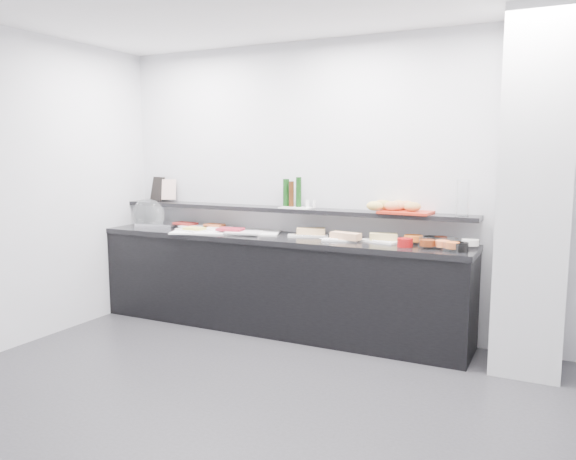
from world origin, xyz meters
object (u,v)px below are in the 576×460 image
at_px(framed_print, 157,189).
at_px(cloche_base, 160,225).
at_px(bread_tray, 406,212).
at_px(carafe, 463,198).
at_px(sandwich_plate_mid, 340,240).
at_px(condiment_tray, 297,208).

bearing_deg(framed_print, cloche_base, -29.46).
xyz_separation_m(cloche_base, bread_tray, (2.57, 0.14, 0.24)).
distance_m(framed_print, bread_tray, 2.75).
bearing_deg(carafe, sandwich_plate_mid, -170.06).
bearing_deg(sandwich_plate_mid, condiment_tray, 150.09).
bearing_deg(sandwich_plate_mid, carafe, -1.94).
xyz_separation_m(cloche_base, sandwich_plate_mid, (2.04, -0.05, -0.01)).
relative_size(sandwich_plate_mid, framed_print, 1.20).
bearing_deg(condiment_tray, carafe, 4.46).
height_order(framed_print, condiment_tray, framed_print).
distance_m(sandwich_plate_mid, framed_print, 2.27).
height_order(sandwich_plate_mid, condiment_tray, condiment_tray).
relative_size(cloche_base, bread_tray, 0.96).
relative_size(sandwich_plate_mid, carafe, 1.04).
distance_m(sandwich_plate_mid, carafe, 1.09).
xyz_separation_m(cloche_base, framed_print, (-0.18, 0.21, 0.36)).
xyz_separation_m(sandwich_plate_mid, framed_print, (-2.22, 0.26, 0.37)).
height_order(sandwich_plate_mid, bread_tray, bread_tray).
distance_m(condiment_tray, carafe, 1.51).
bearing_deg(cloche_base, bread_tray, -5.90).
bearing_deg(bread_tray, cloche_base, -174.87).
bearing_deg(framed_print, bread_tray, 17.77).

